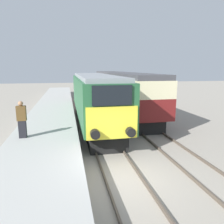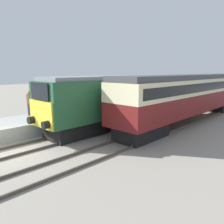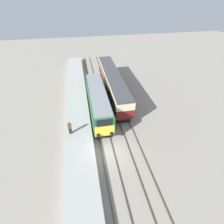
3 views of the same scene
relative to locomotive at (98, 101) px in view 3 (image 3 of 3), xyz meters
The scene contains 7 objects.
ground_plane 8.87m from the locomotive, 90.00° to the right, with size 120.00×120.00×0.00m, color gray.
platform_left 3.76m from the locomotive, 169.62° to the right, with size 3.50×50.00×0.90m.
rails_near_track 4.16m from the locomotive, 90.00° to the right, with size 1.51×60.00×0.14m.
rails_far_track 5.37m from the locomotive, 46.67° to the right, with size 1.50×60.00×0.14m.
locomotive is the anchor object (origin of this frame).
passenger_carriage 6.51m from the locomotive, 58.51° to the left, with size 2.75×18.56×3.92m.
person_on_platform 6.70m from the locomotive, 129.85° to the right, with size 0.44×0.26×1.86m.
Camera 3 is at (-2.17, -14.02, 16.55)m, focal length 28.00 mm.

